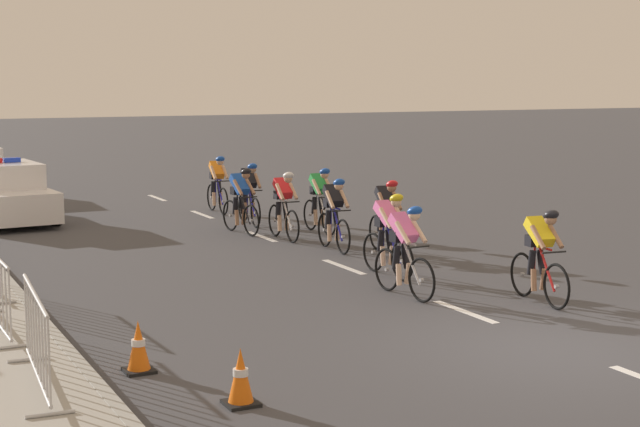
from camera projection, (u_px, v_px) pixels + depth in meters
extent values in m
plane|color=#424247|center=(564.00, 349.00, 12.92)|extent=(160.00, 160.00, 0.00)
cube|color=white|center=(465.00, 312.00, 14.96)|extent=(0.14, 1.60, 0.01)
cube|color=white|center=(344.00, 267.00, 18.51)|extent=(0.14, 1.60, 0.01)
cube|color=white|center=(261.00, 236.00, 22.07)|extent=(0.14, 1.60, 0.01)
cube|color=white|center=(202.00, 214.00, 25.62)|extent=(0.14, 1.60, 0.01)
cube|color=white|center=(157.00, 198.00, 29.17)|extent=(0.14, 1.60, 0.01)
torus|color=black|center=(557.00, 287.00, 15.05)|extent=(0.13, 0.72, 0.72)
cylinder|color=#99999E|center=(557.00, 287.00, 15.05)|extent=(0.07, 0.07, 0.06)
torus|color=black|center=(522.00, 274.00, 15.99)|extent=(0.13, 0.72, 0.72)
cylinder|color=#99999E|center=(522.00, 274.00, 15.99)|extent=(0.07, 0.07, 0.06)
cylinder|color=#B21919|center=(542.00, 247.00, 15.40)|extent=(0.10, 0.55, 0.04)
cylinder|color=#B21919|center=(547.00, 270.00, 15.28)|extent=(0.10, 0.48, 0.63)
cylinder|color=#B21919|center=(534.00, 264.00, 15.63)|extent=(0.04, 0.04, 0.65)
cylinder|color=black|center=(554.00, 252.00, 15.08)|extent=(0.42, 0.08, 0.03)
cube|color=black|center=(535.00, 243.00, 15.58)|extent=(0.13, 0.23, 0.05)
cube|color=yellow|center=(540.00, 232.00, 15.44)|extent=(0.34, 0.58, 0.45)
cube|color=black|center=(535.00, 240.00, 15.57)|extent=(0.30, 0.23, 0.18)
cylinder|color=black|center=(541.00, 262.00, 15.60)|extent=(0.14, 0.23, 0.40)
cylinder|color=#9E7051|center=(544.00, 279.00, 15.56)|extent=(0.11, 0.16, 0.36)
cylinder|color=black|center=(531.00, 263.00, 15.54)|extent=(0.13, 0.18, 0.40)
cylinder|color=#9E7051|center=(534.00, 280.00, 15.50)|extent=(0.10, 0.13, 0.36)
cylinder|color=#9E7051|center=(556.00, 236.00, 15.30)|extent=(0.12, 0.41, 0.35)
cylinder|color=#9E7051|center=(538.00, 237.00, 15.19)|extent=(0.12, 0.41, 0.35)
sphere|color=#9E7051|center=(551.00, 219.00, 15.13)|extent=(0.19, 0.19, 0.19)
ellipsoid|color=black|center=(551.00, 215.00, 15.11)|extent=(0.27, 0.34, 0.24)
torus|color=black|center=(422.00, 280.00, 15.53)|extent=(0.09, 0.73, 0.72)
cylinder|color=#99999E|center=(422.00, 280.00, 15.53)|extent=(0.06, 0.06, 0.06)
torus|color=black|center=(387.00, 269.00, 16.40)|extent=(0.09, 0.73, 0.72)
cylinder|color=#99999E|center=(387.00, 269.00, 16.40)|extent=(0.06, 0.06, 0.06)
cylinder|color=silver|center=(406.00, 243.00, 15.85)|extent=(0.07, 0.55, 0.04)
cylinder|color=silver|center=(412.00, 264.00, 15.74)|extent=(0.07, 0.48, 0.63)
cylinder|color=silver|center=(399.00, 259.00, 16.06)|extent=(0.04, 0.04, 0.65)
cylinder|color=black|center=(418.00, 247.00, 15.55)|extent=(0.42, 0.05, 0.03)
cube|color=black|center=(399.00, 238.00, 16.01)|extent=(0.11, 0.23, 0.05)
cube|color=pink|center=(403.00, 227.00, 15.88)|extent=(0.31, 0.55, 0.47)
cube|color=black|center=(399.00, 236.00, 16.00)|extent=(0.29, 0.22, 0.18)
cylinder|color=black|center=(405.00, 257.00, 16.05)|extent=(0.12, 0.23, 0.40)
cylinder|color=beige|center=(408.00, 273.00, 16.02)|extent=(0.10, 0.16, 0.36)
cylinder|color=black|center=(396.00, 258.00, 15.96)|extent=(0.12, 0.17, 0.40)
cylinder|color=beige|center=(399.00, 274.00, 15.93)|extent=(0.10, 0.13, 0.36)
cylinder|color=beige|center=(419.00, 231.00, 15.78)|extent=(0.10, 0.40, 0.35)
cylinder|color=beige|center=(403.00, 233.00, 15.62)|extent=(0.10, 0.40, 0.35)
sphere|color=beige|center=(414.00, 215.00, 15.59)|extent=(0.19, 0.19, 0.19)
ellipsoid|color=blue|center=(415.00, 211.00, 15.57)|extent=(0.25, 0.33, 0.24)
torus|color=black|center=(402.00, 261.00, 17.17)|extent=(0.06, 0.72, 0.72)
cylinder|color=#99999E|center=(402.00, 261.00, 17.17)|extent=(0.06, 0.06, 0.06)
torus|color=black|center=(373.00, 252.00, 18.05)|extent=(0.06, 0.72, 0.72)
cylinder|color=#99999E|center=(373.00, 252.00, 18.05)|extent=(0.06, 0.06, 0.06)
cylinder|color=#1E1E99|center=(389.00, 227.00, 17.49)|extent=(0.05, 0.55, 0.04)
cylinder|color=#1E1E99|center=(394.00, 246.00, 17.38)|extent=(0.05, 0.48, 0.63)
cylinder|color=#1E1E99|center=(383.00, 242.00, 17.71)|extent=(0.04, 0.04, 0.65)
cylinder|color=black|center=(400.00, 231.00, 17.19)|extent=(0.42, 0.04, 0.03)
cube|color=black|center=(383.00, 223.00, 17.66)|extent=(0.10, 0.22, 0.05)
cube|color=pink|center=(387.00, 213.00, 17.52)|extent=(0.29, 0.56, 0.44)
cube|color=black|center=(384.00, 221.00, 17.65)|extent=(0.28, 0.21, 0.18)
cylinder|color=black|center=(389.00, 240.00, 17.69)|extent=(0.11, 0.23, 0.40)
cylinder|color=beige|center=(391.00, 255.00, 17.66)|extent=(0.09, 0.16, 0.36)
cylinder|color=black|center=(381.00, 241.00, 17.61)|extent=(0.11, 0.17, 0.40)
cylinder|color=beige|center=(383.00, 256.00, 17.58)|extent=(0.09, 0.12, 0.36)
cylinder|color=beige|center=(401.00, 217.00, 17.42)|extent=(0.08, 0.40, 0.35)
cylinder|color=beige|center=(386.00, 218.00, 17.27)|extent=(0.08, 0.40, 0.35)
sphere|color=beige|center=(396.00, 202.00, 17.23)|extent=(0.19, 0.19, 0.19)
ellipsoid|color=yellow|center=(396.00, 198.00, 17.21)|extent=(0.24, 0.32, 0.24)
torus|color=black|center=(396.00, 239.00, 19.44)|extent=(0.13, 0.72, 0.72)
cylinder|color=#99999E|center=(396.00, 239.00, 19.44)|extent=(0.07, 0.07, 0.06)
torus|color=black|center=(376.00, 232.00, 20.38)|extent=(0.13, 0.72, 0.72)
cylinder|color=#99999E|center=(376.00, 232.00, 20.38)|extent=(0.07, 0.07, 0.06)
cylinder|color=#1E1E99|center=(387.00, 210.00, 19.79)|extent=(0.10, 0.55, 0.04)
cylinder|color=#1E1E99|center=(390.00, 227.00, 19.67)|extent=(0.10, 0.48, 0.63)
cylinder|color=#1E1E99|center=(383.00, 223.00, 20.02)|extent=(0.04, 0.04, 0.65)
cylinder|color=black|center=(394.00, 213.00, 19.47)|extent=(0.42, 0.08, 0.03)
cube|color=black|center=(383.00, 207.00, 19.97)|extent=(0.12, 0.23, 0.05)
cube|color=black|center=(386.00, 198.00, 19.83)|extent=(0.34, 0.57, 0.46)
cube|color=black|center=(383.00, 205.00, 19.96)|extent=(0.30, 0.23, 0.18)
cylinder|color=black|center=(388.00, 222.00, 19.99)|extent=(0.13, 0.23, 0.40)
cylinder|color=#9E7051|center=(390.00, 235.00, 19.95)|extent=(0.11, 0.16, 0.36)
cylinder|color=black|center=(380.00, 222.00, 19.93)|extent=(0.13, 0.18, 0.40)
cylinder|color=#9E7051|center=(382.00, 235.00, 19.89)|extent=(0.10, 0.13, 0.36)
cylinder|color=#9E7051|center=(397.00, 201.00, 19.69)|extent=(0.12, 0.41, 0.35)
cylinder|color=#9E7051|center=(383.00, 202.00, 19.58)|extent=(0.12, 0.41, 0.35)
sphere|color=#9E7051|center=(392.00, 187.00, 19.52)|extent=(0.19, 0.19, 0.19)
ellipsoid|color=red|center=(392.00, 184.00, 19.50)|extent=(0.26, 0.34, 0.24)
torus|color=black|center=(343.00, 237.00, 19.78)|extent=(0.10, 0.73, 0.72)
cylinder|color=#99999E|center=(343.00, 237.00, 19.78)|extent=(0.06, 0.06, 0.06)
torus|color=black|center=(325.00, 230.00, 20.70)|extent=(0.10, 0.73, 0.72)
cylinder|color=#99999E|center=(325.00, 230.00, 20.70)|extent=(0.06, 0.06, 0.06)
cylinder|color=#1E1E99|center=(335.00, 208.00, 20.12)|extent=(0.08, 0.55, 0.04)
cylinder|color=#1E1E99|center=(338.00, 224.00, 20.00)|extent=(0.08, 0.48, 0.63)
cylinder|color=#1E1E99|center=(331.00, 221.00, 20.35)|extent=(0.04, 0.04, 0.65)
cylinder|color=black|center=(341.00, 211.00, 19.80)|extent=(0.42, 0.06, 0.03)
cube|color=black|center=(331.00, 205.00, 20.30)|extent=(0.12, 0.23, 0.05)
cube|color=black|center=(333.00, 196.00, 20.16)|extent=(0.32, 0.57, 0.45)
cube|color=black|center=(331.00, 203.00, 20.28)|extent=(0.30, 0.22, 0.18)
cylinder|color=black|center=(336.00, 219.00, 20.32)|extent=(0.13, 0.23, 0.40)
cylinder|color=tan|center=(337.00, 232.00, 20.28)|extent=(0.10, 0.16, 0.36)
cylinder|color=black|center=(328.00, 220.00, 20.25)|extent=(0.12, 0.18, 0.40)
cylinder|color=tan|center=(329.00, 233.00, 20.21)|extent=(0.10, 0.13, 0.36)
cylinder|color=tan|center=(344.00, 199.00, 20.02)|extent=(0.11, 0.41, 0.35)
cylinder|color=tan|center=(330.00, 200.00, 19.91)|extent=(0.11, 0.41, 0.35)
sphere|color=tan|center=(339.00, 186.00, 19.85)|extent=(0.19, 0.19, 0.19)
ellipsoid|color=blue|center=(339.00, 182.00, 19.83)|extent=(0.25, 0.33, 0.24)
torus|color=black|center=(292.00, 226.00, 21.17)|extent=(0.06, 0.72, 0.72)
cylinder|color=#99999E|center=(292.00, 226.00, 21.17)|extent=(0.06, 0.06, 0.06)
torus|color=black|center=(275.00, 220.00, 22.07)|extent=(0.06, 0.72, 0.72)
cylinder|color=#99999E|center=(275.00, 220.00, 22.07)|extent=(0.06, 0.06, 0.06)
cylinder|color=white|center=(284.00, 199.00, 21.50)|extent=(0.05, 0.55, 0.04)
cylinder|color=white|center=(287.00, 215.00, 21.39)|extent=(0.05, 0.48, 0.63)
cylinder|color=white|center=(281.00, 212.00, 21.72)|extent=(0.04, 0.04, 0.65)
cylinder|color=black|center=(290.00, 202.00, 21.19)|extent=(0.42, 0.04, 0.03)
cube|color=black|center=(281.00, 197.00, 21.68)|extent=(0.11, 0.22, 0.05)
cube|color=red|center=(283.00, 188.00, 21.54)|extent=(0.29, 0.56, 0.44)
cube|color=black|center=(281.00, 195.00, 21.66)|extent=(0.28, 0.21, 0.18)
cylinder|color=black|center=(286.00, 210.00, 21.70)|extent=(0.12, 0.23, 0.40)
cylinder|color=tan|center=(287.00, 222.00, 21.67)|extent=(0.09, 0.16, 0.36)
cylinder|color=black|center=(278.00, 211.00, 21.63)|extent=(0.11, 0.17, 0.40)
cylinder|color=tan|center=(280.00, 223.00, 21.59)|extent=(0.09, 0.12, 0.36)
cylinder|color=tan|center=(293.00, 191.00, 21.42)|extent=(0.09, 0.40, 0.35)
cylinder|color=tan|center=(280.00, 192.00, 21.28)|extent=(0.09, 0.40, 0.35)
sphere|color=tan|center=(288.00, 179.00, 21.24)|extent=(0.19, 0.19, 0.19)
ellipsoid|color=white|center=(288.00, 176.00, 21.22)|extent=(0.24, 0.32, 0.24)
torus|color=black|center=(329.00, 220.00, 22.07)|extent=(0.06, 0.72, 0.72)
cylinder|color=#99999E|center=(329.00, 220.00, 22.07)|extent=(0.06, 0.06, 0.06)
torus|color=black|center=(310.00, 215.00, 22.96)|extent=(0.06, 0.72, 0.72)
cylinder|color=#99999E|center=(310.00, 215.00, 22.96)|extent=(0.06, 0.06, 0.06)
cylinder|color=white|center=(320.00, 195.00, 22.40)|extent=(0.04, 0.55, 0.04)
cylinder|color=white|center=(324.00, 209.00, 22.28)|extent=(0.05, 0.48, 0.63)
cylinder|color=white|center=(317.00, 207.00, 22.62)|extent=(0.04, 0.04, 0.65)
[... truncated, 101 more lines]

